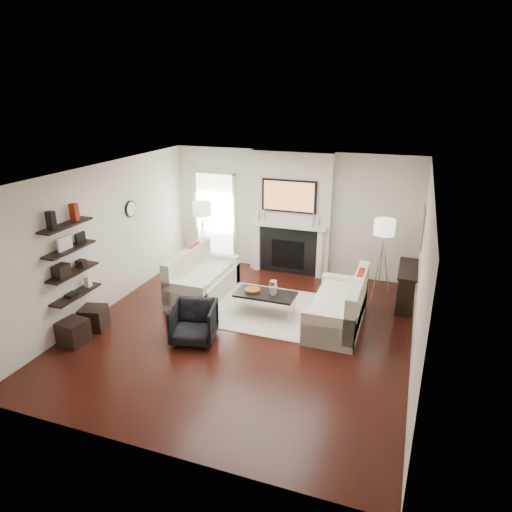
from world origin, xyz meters
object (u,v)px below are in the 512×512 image
(loveseat_left_base, at_px, (204,286))
(ottoman_near, at_px, (94,318))
(lamp_left_shade, at_px, (202,209))
(armchair, at_px, (194,321))
(loveseat_right_base, at_px, (336,314))
(coffee_table, at_px, (265,294))
(lamp_right_shade, at_px, (385,227))

(loveseat_left_base, distance_m, ottoman_near, 2.22)
(lamp_left_shade, bearing_deg, loveseat_left_base, -64.75)
(armchair, height_order, lamp_left_shade, lamp_left_shade)
(lamp_left_shade, bearing_deg, loveseat_right_base, -25.38)
(loveseat_left_base, height_order, ottoman_near, loveseat_left_base)
(loveseat_left_base, distance_m, coffee_table, 1.48)
(lamp_right_shade, height_order, ottoman_near, lamp_right_shade)
(loveseat_right_base, height_order, armchair, armchair)
(lamp_right_shade, relative_size, ottoman_near, 1.00)
(loveseat_left_base, bearing_deg, loveseat_right_base, -6.98)
(loveseat_right_base, distance_m, lamp_right_shade, 2.00)
(coffee_table, xyz_separation_m, lamp_left_shade, (-2.01, 1.60, 1.05))
(armchair, bearing_deg, lamp_left_shade, 98.81)
(armchair, bearing_deg, ottoman_near, 173.30)
(armchair, relative_size, lamp_left_shade, 1.80)
(lamp_left_shade, relative_size, lamp_right_shade, 1.00)
(loveseat_right_base, xyz_separation_m, lamp_left_shade, (-3.31, 1.57, 1.24))
(lamp_left_shade, xyz_separation_m, ottoman_near, (-0.62, -3.10, -1.25))
(coffee_table, distance_m, armchair, 1.52)
(coffee_table, height_order, lamp_left_shade, lamp_left_shade)
(loveseat_left_base, bearing_deg, coffee_table, -14.30)
(coffee_table, bearing_deg, lamp_left_shade, 141.44)
(loveseat_right_base, relative_size, coffee_table, 1.64)
(loveseat_right_base, bearing_deg, lamp_right_shade, 68.02)
(lamp_left_shade, bearing_deg, ottoman_near, -101.29)
(lamp_left_shade, bearing_deg, lamp_right_shade, -1.63)
(lamp_left_shade, distance_m, lamp_right_shade, 3.90)
(loveseat_left_base, xyz_separation_m, coffee_table, (1.42, -0.36, 0.19))
(coffee_table, relative_size, armchair, 1.53)
(ottoman_near, bearing_deg, loveseat_left_base, 57.22)
(armchair, distance_m, ottoman_near, 1.84)
(loveseat_right_base, xyz_separation_m, armchair, (-2.12, -1.31, 0.15))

